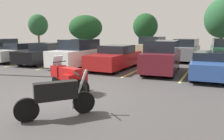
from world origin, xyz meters
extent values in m
cube|color=#423F3F|center=(0.00, 0.00, -0.05)|extent=(44.00, 44.00, 0.10)
cylinder|color=black|center=(-0.70, 0.51, 0.31)|extent=(0.63, 0.29, 0.63)
cylinder|color=black|center=(0.78, 0.08, 0.31)|extent=(0.63, 0.29, 0.63)
cube|color=#A51414|center=(0.04, 0.30, 0.73)|extent=(1.22, 0.69, 0.48)
cylinder|color=#B2B2B7|center=(-0.58, 0.48, 0.72)|extent=(0.50, 0.20, 1.10)
cylinder|color=black|center=(-0.51, 0.45, 1.15)|extent=(0.20, 0.61, 0.04)
cube|color=#A51414|center=(-0.60, 0.48, 0.78)|extent=(0.55, 0.57, 0.43)
cube|color=#B2C1CC|center=(-0.65, 0.50, 1.19)|extent=(0.28, 0.47, 0.39)
cube|color=#A51414|center=(0.29, -0.12, 0.61)|extent=(0.49, 0.35, 0.36)
cube|color=#A51414|center=(0.47, 0.52, 0.61)|extent=(0.49, 0.35, 0.36)
cylinder|color=black|center=(1.76, -1.37, 0.32)|extent=(0.50, 0.56, 0.63)
cylinder|color=black|center=(0.78, -2.55, 0.32)|extent=(0.50, 0.56, 0.63)
cube|color=black|center=(1.27, -1.96, 0.74)|extent=(0.96, 1.07, 0.49)
cylinder|color=#B2B2B7|center=(1.69, -1.46, 0.72)|extent=(0.37, 0.43, 1.10)
cylinder|color=black|center=(1.64, -1.52, 1.17)|extent=(0.50, 0.42, 0.04)
cube|color=#EAE066|center=(-10.91, 6.15, 0.00)|extent=(0.12, 4.69, 0.01)
cube|color=#EAE066|center=(-8.00, 6.15, 0.00)|extent=(0.12, 4.69, 0.01)
cube|color=#EAE066|center=(-5.09, 6.15, 0.00)|extent=(0.12, 4.69, 0.01)
cube|color=#EAE066|center=(-2.18, 6.15, 0.00)|extent=(0.12, 4.69, 0.01)
cube|color=#EAE066|center=(0.73, 6.15, 0.00)|extent=(0.12, 4.69, 0.01)
cube|color=#EAE066|center=(3.64, 6.15, 0.00)|extent=(0.12, 4.69, 0.01)
cylinder|color=black|center=(-11.42, 7.96, 0.34)|extent=(0.22, 0.69, 0.68)
cylinder|color=black|center=(-12.96, 7.95, 0.34)|extent=(0.22, 0.69, 0.68)
cube|color=#B7B7BC|center=(-9.41, 6.26, 0.62)|extent=(1.89, 4.29, 0.77)
cube|color=black|center=(-9.40, 6.59, 1.25)|extent=(1.68, 1.95, 0.48)
cylinder|color=black|center=(-8.71, 4.80, 0.36)|extent=(0.24, 0.72, 0.72)
cylinder|color=black|center=(-8.62, 7.68, 0.36)|extent=(0.24, 0.72, 0.72)
cylinder|color=black|center=(-10.12, 7.72, 0.36)|extent=(0.24, 0.72, 0.72)
cube|color=black|center=(-6.66, 6.34, 0.64)|extent=(2.15, 4.88, 0.83)
cube|color=black|center=(-6.68, 6.80, 1.30)|extent=(1.87, 2.36, 0.51)
cylinder|color=black|center=(-5.75, 4.76, 0.34)|extent=(0.26, 0.70, 0.69)
cylinder|color=black|center=(-7.39, 4.68, 0.34)|extent=(0.26, 0.70, 0.69)
cylinder|color=black|center=(-5.93, 8.01, 0.34)|extent=(0.26, 0.70, 0.69)
cylinder|color=black|center=(-7.56, 7.92, 0.34)|extent=(0.26, 0.70, 0.69)
cube|color=white|center=(-3.42, 5.96, 0.70)|extent=(2.00, 4.42, 0.99)
cube|color=black|center=(-3.41, 6.27, 1.53)|extent=(1.79, 2.58, 0.67)
cylinder|color=black|center=(-2.66, 4.45, 0.31)|extent=(0.24, 0.63, 0.63)
cylinder|color=black|center=(-4.27, 4.50, 0.31)|extent=(0.24, 0.63, 0.63)
cylinder|color=black|center=(-2.57, 7.42, 0.31)|extent=(0.24, 0.63, 0.63)
cylinder|color=black|center=(-4.19, 7.46, 0.31)|extent=(0.24, 0.63, 0.63)
cube|color=maroon|center=(-0.74, 6.30, 0.61)|extent=(1.95, 4.89, 0.83)
cube|color=black|center=(-0.74, 6.56, 1.27)|extent=(1.77, 2.15, 0.48)
cylinder|color=black|center=(0.05, 4.64, 0.31)|extent=(0.23, 0.62, 0.61)
cylinder|color=black|center=(-1.58, 4.66, 0.31)|extent=(0.23, 0.62, 0.61)
cylinder|color=black|center=(0.09, 7.94, 0.31)|extent=(0.23, 0.62, 0.61)
cylinder|color=black|center=(-1.54, 7.96, 0.31)|extent=(0.23, 0.62, 0.61)
cube|color=maroon|center=(2.27, 6.19, 0.73)|extent=(2.08, 4.62, 1.02)
cube|color=black|center=(2.25, 6.40, 1.55)|extent=(1.84, 3.22, 0.62)
cylinder|color=black|center=(3.12, 4.72, 0.34)|extent=(0.27, 0.69, 0.68)
cylinder|color=black|center=(1.63, 4.61, 0.34)|extent=(0.27, 0.69, 0.68)
cylinder|color=black|center=(2.90, 7.77, 0.34)|extent=(0.27, 0.69, 0.68)
cylinder|color=black|center=(1.41, 7.66, 0.34)|extent=(0.27, 0.69, 0.68)
cube|color=#2D519E|center=(4.89, 5.82, 0.58)|extent=(2.07, 4.69, 0.71)
cube|color=black|center=(4.88, 5.96, 1.13)|extent=(1.82, 2.23, 0.40)
cylinder|color=black|center=(4.15, 4.22, 0.34)|extent=(0.25, 0.69, 0.68)
cylinder|color=black|center=(4.01, 7.35, 0.34)|extent=(0.25, 0.69, 0.68)
cube|color=#C1B289|center=(-0.16, 12.82, 0.78)|extent=(1.95, 4.36, 1.13)
cube|color=black|center=(-0.15, 13.09, 1.66)|extent=(1.77, 2.70, 0.63)
cylinder|color=black|center=(0.62, 11.34, 0.34)|extent=(0.23, 0.68, 0.67)
cylinder|color=black|center=(-0.99, 11.37, 0.34)|extent=(0.23, 0.68, 0.67)
cylinder|color=black|center=(0.67, 14.27, 0.34)|extent=(0.23, 0.68, 0.67)
cylinder|color=black|center=(-0.94, 14.30, 0.34)|extent=(0.23, 0.68, 0.67)
cube|color=slate|center=(2.75, 12.72, 0.72)|extent=(1.96, 4.96, 0.97)
cube|color=black|center=(2.77, 13.15, 1.51)|extent=(1.75, 3.16, 0.61)
cylinder|color=black|center=(3.43, 11.03, 0.35)|extent=(0.25, 0.72, 0.71)
cylinder|color=black|center=(1.93, 11.09, 0.35)|extent=(0.25, 0.72, 0.71)
cylinder|color=black|center=(3.57, 14.35, 0.35)|extent=(0.25, 0.72, 0.71)
cylinder|color=black|center=(2.07, 14.41, 0.35)|extent=(0.25, 0.72, 0.71)
cube|color=#235638|center=(5.66, 12.75, 0.73)|extent=(2.15, 4.65, 1.03)
cylinder|color=black|center=(4.96, 11.16, 0.33)|extent=(0.26, 0.68, 0.67)
cylinder|color=black|center=(4.76, 14.24, 0.33)|extent=(0.26, 0.68, 0.67)
cylinder|color=#4C3823|center=(-10.49, 18.40, 0.71)|extent=(0.36, 0.36, 1.41)
ellipsoid|color=#19421E|center=(-10.49, 18.40, 3.01)|extent=(4.33, 4.33, 3.19)
cylinder|color=#4C3823|center=(5.43, 19.10, 0.89)|extent=(0.27, 0.27, 1.79)
ellipsoid|color=#23512D|center=(5.43, 19.10, 3.80)|extent=(3.56, 3.56, 4.03)
cylinder|color=#4C3823|center=(-19.64, 19.55, 0.96)|extent=(0.26, 0.26, 1.92)
ellipsoid|color=#23512D|center=(-19.64, 19.55, 3.53)|extent=(2.92, 2.92, 3.21)
cylinder|color=#4C3823|center=(-2.37, 18.09, 0.81)|extent=(0.37, 0.37, 1.62)
ellipsoid|color=#19421E|center=(-2.37, 18.09, 3.06)|extent=(2.78, 2.78, 2.88)
camera|label=1|loc=(5.09, -6.52, 2.26)|focal=35.45mm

